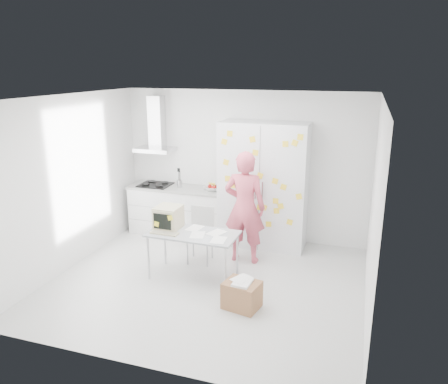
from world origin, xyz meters
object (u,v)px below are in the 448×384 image
(person, at_px, (245,207))
(cardboard_box, at_px, (242,294))
(desk, at_px, (177,224))
(chair, at_px, (201,231))

(person, distance_m, cardboard_box, 1.64)
(cardboard_box, bearing_deg, person, 104.25)
(desk, height_order, chair, desk)
(desk, relative_size, cardboard_box, 2.59)
(person, xyz_separation_m, desk, (-0.84, -0.77, -0.11))
(cardboard_box, bearing_deg, chair, 130.19)
(chair, xyz_separation_m, cardboard_box, (1.04, -1.23, -0.32))
(chair, height_order, cardboard_box, chair)
(person, distance_m, chair, 0.82)
(chair, bearing_deg, cardboard_box, -55.06)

